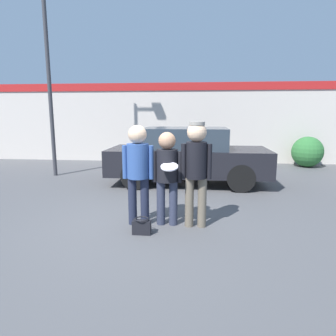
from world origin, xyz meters
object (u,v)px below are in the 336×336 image
at_px(person_middle_with_frisbee, 167,171).
at_px(person_right, 196,164).
at_px(person_left, 138,166).
at_px(parked_car_near, 187,156).
at_px(shrub, 307,152).
at_px(street_lamp, 52,39).
at_px(handbag, 142,226).

xyz_separation_m(person_middle_with_frisbee, person_right, (0.50, -0.04, 0.13)).
bearing_deg(person_middle_with_frisbee, person_left, -176.38).
bearing_deg(parked_car_near, shrub, 36.12).
bearing_deg(person_middle_with_frisbee, street_lamp, 134.48).
distance_m(street_lamp, shrub, 9.38).
bearing_deg(person_middle_with_frisbee, person_right, -4.79).
relative_size(person_middle_with_frisbee, handbag, 5.47).
relative_size(person_right, shrub, 1.62).
xyz_separation_m(person_right, shrub, (4.01, 6.37, -0.55)).
height_order(street_lamp, handbag, street_lamp).
xyz_separation_m(parked_car_near, handbag, (-0.60, -3.68, -0.66)).
distance_m(street_lamp, handbag, 6.84).
distance_m(parked_car_near, shrub, 5.31).
bearing_deg(person_left, shrub, 51.75).
bearing_deg(person_right, shrub, 57.81).
height_order(person_left, person_right, person_right).
distance_m(parked_car_near, street_lamp, 5.28).
relative_size(person_middle_with_frisbee, parked_car_near, 0.38).
xyz_separation_m(person_left, handbag, (0.13, -0.44, -0.93)).
height_order(person_right, handbag, person_right).
height_order(person_middle_with_frisbee, street_lamp, street_lamp).
xyz_separation_m(person_right, handbag, (-0.87, -0.43, -0.98)).
distance_m(person_middle_with_frisbee, person_right, 0.52).
bearing_deg(street_lamp, shrub, 16.29).
bearing_deg(shrub, person_left, -128.25).
distance_m(person_right, parked_car_near, 3.27).
bearing_deg(person_middle_with_frisbee, parked_car_near, 85.94).
relative_size(parked_car_near, street_lamp, 0.63).
distance_m(person_right, handbag, 1.38).
xyz_separation_m(shrub, handbag, (-4.88, -6.80, -0.43)).
xyz_separation_m(person_middle_with_frisbee, handbag, (-0.37, -0.47, -0.85)).
bearing_deg(person_right, parked_car_near, 94.82).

